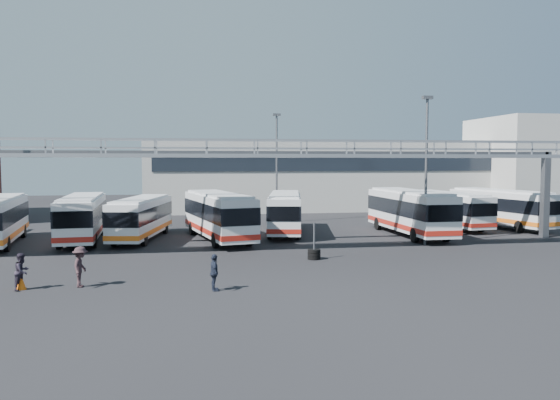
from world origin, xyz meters
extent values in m
plane|color=black|center=(0.00, 0.00, 0.00)|extent=(140.00, 140.00, 0.00)
cube|color=#989AA0|center=(0.00, 5.00, 6.10)|extent=(50.00, 1.80, 0.22)
cube|color=#989AA0|center=(0.00, 4.15, 7.05)|extent=(50.00, 0.10, 0.10)
cube|color=#989AA0|center=(0.00, 5.85, 7.05)|extent=(50.00, 0.10, 0.10)
cube|color=#4C4F54|center=(0.00, 9.00, 6.30)|extent=(45.00, 0.50, 0.35)
cube|color=#9E9E99|center=(12.00, 38.00, 4.00)|extent=(42.00, 14.00, 8.00)
cube|color=#B2B2AD|center=(38.00, 32.00, 5.50)|extent=(14.00, 12.00, 11.00)
cylinder|color=#4C4F54|center=(12.00, 7.00, 5.00)|extent=(0.18, 0.18, 10.00)
cube|color=#4C4F54|center=(12.00, 7.00, 10.10)|extent=(0.70, 0.35, 0.22)
cylinder|color=#4C4F54|center=(4.00, 22.00, 5.00)|extent=(0.18, 0.18, 10.00)
cube|color=#4C4F54|center=(4.00, 22.00, 10.10)|extent=(0.70, 0.35, 0.22)
cylinder|color=black|center=(-15.59, 8.51, 0.49)|extent=(0.43, 1.02, 0.99)
cylinder|color=black|center=(-16.53, 15.39, 0.49)|extent=(0.43, 1.02, 0.99)
cube|color=silver|center=(-11.71, 12.65, 1.79)|extent=(3.21, 10.93, 2.70)
cube|color=black|center=(-11.71, 12.65, 2.11)|extent=(3.27, 11.00, 1.08)
cube|color=#A61E14|center=(-11.71, 12.65, 0.83)|extent=(3.26, 10.99, 0.34)
cube|color=silver|center=(-11.71, 12.65, 3.22)|extent=(2.89, 9.84, 0.16)
cylinder|color=black|center=(-12.57, 9.13, 0.49)|extent=(0.36, 1.00, 0.98)
cylinder|color=black|center=(-10.36, 9.28, 0.49)|extent=(0.36, 1.00, 0.98)
cylinder|color=black|center=(-13.06, 16.01, 0.49)|extent=(0.36, 1.00, 0.98)
cylinder|color=black|center=(-10.85, 16.17, 0.49)|extent=(0.36, 1.00, 0.98)
cube|color=silver|center=(-7.57, 12.83, 1.68)|extent=(4.04, 10.37, 2.53)
cube|color=black|center=(-7.57, 12.83, 1.98)|extent=(4.11, 10.44, 1.01)
cube|color=orange|center=(-7.57, 12.83, 0.78)|extent=(4.09, 10.43, 0.32)
cube|color=silver|center=(-7.57, 12.83, 3.02)|extent=(3.63, 9.34, 0.15)
cylinder|color=black|center=(-9.16, 9.82, 0.46)|extent=(0.43, 0.95, 0.92)
cylinder|color=black|center=(-7.13, 9.46, 0.46)|extent=(0.43, 0.95, 0.92)
cylinder|color=black|center=(-8.02, 16.20, 0.46)|extent=(0.43, 0.95, 0.92)
cylinder|color=black|center=(-5.99, 15.84, 0.46)|extent=(0.43, 0.95, 0.92)
cube|color=silver|center=(-1.99, 11.67, 1.88)|extent=(4.84, 11.62, 2.83)
cube|color=black|center=(-1.99, 11.67, 2.21)|extent=(4.91, 11.69, 1.13)
cube|color=#A61E14|center=(-1.99, 11.67, 0.88)|extent=(4.90, 11.68, 0.36)
cube|color=silver|center=(-1.99, 11.67, 3.38)|extent=(4.36, 10.46, 0.16)
cylinder|color=black|center=(-2.39, 7.88, 0.52)|extent=(0.51, 1.07, 1.03)
cylinder|color=black|center=(-0.11, 8.36, 0.52)|extent=(0.51, 1.07, 1.03)
cylinder|color=black|center=(-3.88, 14.98, 0.52)|extent=(0.51, 1.07, 1.03)
cylinder|color=black|center=(-1.59, 15.45, 0.52)|extent=(0.51, 1.07, 1.03)
cube|color=silver|center=(3.46, 14.49, 1.76)|extent=(4.34, 10.86, 2.65)
cube|color=black|center=(3.46, 14.49, 2.07)|extent=(4.41, 10.93, 1.06)
cube|color=#A61E14|center=(3.46, 14.49, 0.82)|extent=(4.40, 10.92, 0.34)
cube|color=silver|center=(3.46, 14.49, 3.16)|extent=(3.91, 9.78, 0.15)
cylinder|color=black|center=(1.77, 11.36, 0.48)|extent=(0.46, 1.00, 0.96)
cylinder|color=black|center=(3.90, 10.96, 0.48)|extent=(0.46, 1.00, 0.96)
cylinder|color=black|center=(3.03, 18.03, 0.48)|extent=(0.46, 1.00, 0.96)
cylinder|color=black|center=(5.16, 17.62, 0.48)|extent=(0.46, 1.00, 0.96)
cube|color=silver|center=(12.85, 11.77, 1.91)|extent=(2.79, 11.57, 2.88)
cube|color=black|center=(12.85, 11.77, 2.26)|extent=(2.85, 11.64, 1.15)
cube|color=#A61E14|center=(12.85, 11.77, 0.89)|extent=(2.84, 11.63, 0.37)
cube|color=silver|center=(12.85, 11.77, 3.44)|extent=(2.51, 10.42, 0.17)
cylinder|color=black|center=(11.72, 8.06, 0.52)|extent=(0.33, 1.05, 1.05)
cylinder|color=black|center=(14.10, 8.09, 0.52)|extent=(0.33, 1.05, 1.05)
cylinder|color=black|center=(11.61, 15.44, 0.52)|extent=(0.33, 1.05, 1.05)
cylinder|color=black|center=(13.99, 15.48, 0.52)|extent=(0.33, 1.05, 1.05)
cube|color=silver|center=(18.05, 15.84, 1.69)|extent=(3.41, 10.37, 2.54)
cube|color=black|center=(18.05, 15.84, 1.99)|extent=(3.48, 10.43, 1.02)
cube|color=#A61E14|center=(18.05, 15.84, 0.79)|extent=(3.47, 10.42, 0.32)
cube|color=silver|center=(18.05, 15.84, 3.03)|extent=(3.07, 9.33, 0.15)
cylinder|color=black|center=(17.38, 12.49, 0.46)|extent=(0.38, 0.95, 0.93)
cylinder|color=black|center=(19.44, 12.72, 0.46)|extent=(0.38, 0.95, 0.93)
cylinder|color=black|center=(16.66, 18.96, 0.46)|extent=(0.38, 0.95, 0.93)
cylinder|color=black|center=(18.72, 19.19, 0.46)|extent=(0.38, 0.95, 0.93)
cube|color=silver|center=(22.73, 15.35, 1.79)|extent=(4.40, 11.08, 2.70)
cube|color=black|center=(22.73, 15.35, 2.11)|extent=(4.47, 11.15, 1.08)
cube|color=orange|center=(22.73, 15.35, 0.84)|extent=(4.45, 11.14, 0.34)
cube|color=silver|center=(22.73, 15.35, 3.22)|extent=(3.96, 9.97, 0.16)
cylinder|color=black|center=(22.28, 11.74, 0.49)|extent=(0.47, 1.02, 0.98)
cylinder|color=black|center=(24.46, 12.15, 0.49)|extent=(0.47, 1.02, 0.98)
cylinder|color=black|center=(21.01, 18.55, 0.49)|extent=(0.47, 1.02, 0.98)
cylinder|color=black|center=(23.19, 18.95, 0.49)|extent=(0.47, 1.02, 0.98)
imported|color=#27212D|center=(-11.48, -2.65, 0.83)|extent=(0.87, 0.98, 1.67)
imported|color=#312124|center=(-9.00, -2.51, 0.94)|extent=(0.79, 1.26, 1.88)
imported|color=#1B2131|center=(-3.00, -4.26, 0.82)|extent=(0.52, 1.01, 1.65)
cone|color=orange|center=(-11.57, -2.58, 0.36)|extent=(0.56, 0.56, 0.72)
cylinder|color=black|center=(3.14, 2.69, 0.11)|extent=(0.76, 0.76, 0.18)
cylinder|color=black|center=(3.14, 2.69, 0.31)|extent=(0.76, 0.76, 0.18)
cylinder|color=black|center=(3.14, 2.69, 0.51)|extent=(0.76, 0.76, 0.18)
cylinder|color=#4C4F54|center=(3.14, 2.69, 1.08)|extent=(0.11, 0.11, 2.17)
camera|label=1|loc=(-4.03, -28.30, 5.72)|focal=35.00mm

